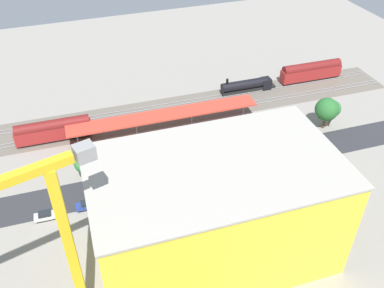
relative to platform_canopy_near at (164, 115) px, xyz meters
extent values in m
plane|color=gray|center=(-8.04, 12.80, -4.38)|extent=(196.53, 196.53, 0.00)
cube|color=#665E54|center=(-8.04, -7.69, -4.38)|extent=(123.16, 17.53, 0.01)
cube|color=#2D2D33|center=(-8.04, 18.78, -4.38)|extent=(123.02, 12.20, 0.01)
cube|color=#9E9EA8|center=(-8.04, -11.57, -4.20)|extent=(122.79, 3.32, 0.12)
cube|color=#9E9EA8|center=(-8.04, -10.13, -4.20)|extent=(122.79, 3.32, 0.12)
cube|color=#9E9EA8|center=(-8.04, -5.24, -4.20)|extent=(122.79, 3.32, 0.12)
cube|color=#9E9EA8|center=(-8.04, -3.80, -4.20)|extent=(122.79, 3.32, 0.12)
cube|color=#C63D2D|center=(0.00, 0.00, 0.03)|extent=(49.25, 6.73, 0.45)
cylinder|color=slate|center=(-22.10, 0.58, -2.29)|extent=(0.30, 0.30, 4.19)
cylinder|color=slate|center=(-7.37, 0.19, -2.29)|extent=(0.30, 0.30, 4.19)
cylinder|color=slate|center=(7.37, -0.19, -2.29)|extent=(0.30, 0.30, 4.19)
cylinder|color=slate|center=(22.10, -0.58, -2.29)|extent=(0.30, 0.30, 4.19)
cube|color=black|center=(-28.98, -10.85, -3.88)|extent=(16.81, 2.88, 1.00)
cylinder|color=black|center=(-27.58, -10.89, -2.02)|extent=(14.01, 3.08, 2.72)
cube|color=black|center=(-34.55, -10.71, -2.76)|extent=(2.88, 2.99, 3.24)
cylinder|color=black|center=(-22.11, -11.03, 0.04)|extent=(0.70, 0.70, 1.40)
cube|color=black|center=(-50.03, -10.85, -4.08)|extent=(17.74, 2.88, 0.60)
cube|color=maroon|center=(-50.03, -10.85, -2.02)|extent=(19.72, 3.54, 3.52)
cylinder|color=maroon|center=(-50.03, -10.85, -0.01)|extent=(18.93, 3.52, 3.03)
cube|color=black|center=(27.31, -4.52, -4.08)|extent=(16.84, 2.76, 0.60)
cube|color=maroon|center=(27.31, -4.52, -2.04)|extent=(18.71, 3.39, 3.48)
cylinder|color=maroon|center=(27.31, -4.52, -0.05)|extent=(17.97, 3.37, 2.91)
cube|color=black|center=(-23.48, 21.52, -4.23)|extent=(3.98, 1.65, 0.30)
cube|color=silver|center=(-23.48, 21.52, -3.66)|extent=(4.74, 1.71, 0.84)
cube|color=#1E2328|center=(-23.48, 21.52, -2.96)|extent=(2.66, 1.51, 0.58)
cube|color=black|center=(-16.36, 22.19, -4.23)|extent=(4.14, 2.05, 0.30)
cube|color=#474C51|center=(-16.36, 22.19, -3.69)|extent=(4.91, 2.18, 0.78)
cube|color=#1E2328|center=(-16.36, 22.19, -2.99)|extent=(2.79, 1.81, 0.61)
cube|color=black|center=(-8.21, 22.01, -4.23)|extent=(3.62, 1.89, 0.30)
cube|color=silver|center=(-8.21, 22.01, -3.65)|extent=(4.31, 1.98, 0.86)
cube|color=#1E2328|center=(-8.21, 22.01, -2.92)|extent=(2.43, 1.72, 0.60)
cube|color=black|center=(-0.27, 22.66, -4.23)|extent=(3.75, 1.86, 0.30)
cube|color=maroon|center=(-0.27, 22.66, -3.71)|extent=(4.45, 1.95, 0.73)
cube|color=#1E2328|center=(-0.27, 22.66, -3.09)|extent=(2.51, 1.68, 0.51)
cube|color=black|center=(7.32, 22.01, -4.23)|extent=(4.05, 1.85, 0.30)
cube|color=navy|center=(7.32, 22.01, -3.73)|extent=(4.81, 1.96, 0.70)
cube|color=#1E2328|center=(7.32, 22.01, -3.05)|extent=(2.72, 1.65, 0.65)
cube|color=black|center=(15.23, 22.01, -4.23)|extent=(3.83, 1.72, 0.30)
cube|color=silver|center=(15.23, 22.01, -3.71)|extent=(4.55, 1.79, 0.75)
cube|color=#1E2328|center=(15.23, 22.01, -2.99)|extent=(2.55, 1.57, 0.69)
cube|color=black|center=(22.92, 22.13, -4.23)|extent=(4.13, 2.05, 0.30)
cube|color=navy|center=(22.92, 22.13, -3.67)|extent=(4.90, 2.17, 0.82)
cube|color=#1E2328|center=(22.92, 22.13, -2.94)|extent=(2.78, 1.81, 0.64)
cube|color=black|center=(31.43, 22.32, -4.23)|extent=(3.72, 1.98, 0.30)
cube|color=silver|center=(31.43, 22.32, -3.70)|extent=(4.42, 2.09, 0.77)
cube|color=#1E2328|center=(31.43, 22.32, -3.00)|extent=(2.50, 1.77, 0.62)
cube|color=yellow|center=(2.50, 40.64, 5.71)|extent=(41.17, 24.60, 20.17)
cube|color=#ADA89E|center=(2.50, 40.64, 15.99)|extent=(41.79, 25.21, 0.40)
cube|color=yellow|center=(26.40, 46.59, 11.24)|extent=(1.40, 1.40, 31.23)
cube|color=gray|center=(22.04, 45.46, 27.45)|extent=(2.83, 2.54, 2.00)
cube|color=black|center=(0.01, 23.02, -4.13)|extent=(8.65, 2.18, 0.50)
cube|color=white|center=(-1.08, 23.02, -2.40)|extent=(6.47, 2.41, 2.95)
cube|color=maroon|center=(3.24, 23.01, -2.65)|extent=(2.19, 2.41, 2.47)
cube|color=black|center=(-11.29, 24.57, -4.13)|extent=(9.44, 3.24, 0.50)
cube|color=white|center=(-12.30, 24.69, -2.37)|extent=(7.45, 3.24, 3.01)
cube|color=#334C8C|center=(-7.70, 24.16, -2.69)|extent=(2.30, 2.65, 2.37)
cube|color=black|center=(-15.70, 23.24, -4.13)|extent=(8.52, 2.91, 0.50)
cube|color=silver|center=(-16.75, 23.17, -2.47)|extent=(6.44, 3.02, 2.82)
cube|color=maroon|center=(-12.57, 23.47, -2.77)|extent=(2.28, 2.72, 2.22)
cylinder|color=brown|center=(21.54, 14.06, -2.46)|extent=(0.45, 0.45, 3.85)
sphere|color=#38843D|center=(21.54, 14.06, 1.27)|extent=(5.14, 5.14, 5.14)
cylinder|color=brown|center=(-39.42, 13.13, -2.60)|extent=(0.40, 0.40, 3.55)
sphere|color=#28662D|center=(-39.42, 13.13, 0.71)|extent=(4.38, 4.38, 4.38)
cylinder|color=brown|center=(-39.24, 13.04, -2.57)|extent=(0.55, 0.55, 3.61)
sphere|color=#28662D|center=(-39.24, 13.04, 1.33)|extent=(6.00, 6.00, 6.00)
cylinder|color=brown|center=(-11.95, 13.89, -2.51)|extent=(0.47, 0.47, 3.73)
sphere|color=#28662D|center=(-11.95, 13.89, 1.43)|extent=(5.93, 5.93, 5.93)
cylinder|color=brown|center=(-41.20, 12.83, -2.43)|extent=(0.41, 0.41, 3.90)
sphere|color=#2D7233|center=(-41.20, 12.83, 1.00)|extent=(4.25, 4.25, 4.25)
cylinder|color=#333333|center=(-10.10, 13.82, -1.58)|extent=(0.16, 0.16, 5.60)
cube|color=black|center=(-10.10, 13.82, 1.67)|extent=(0.36, 0.36, 0.90)
sphere|color=red|center=(-9.88, 13.82, 1.67)|extent=(0.20, 0.20, 0.20)
camera|label=1|loc=(22.91, 87.67, 59.10)|focal=39.60mm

